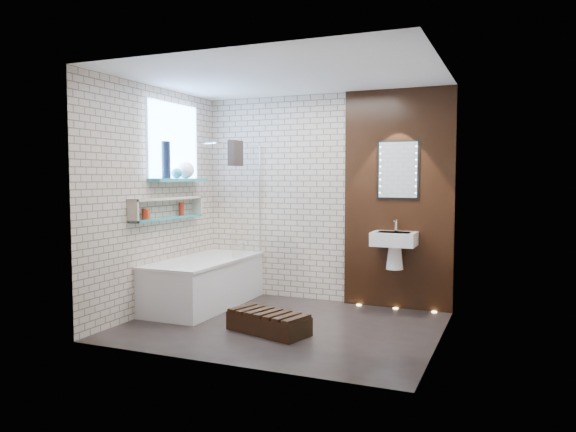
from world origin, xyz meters
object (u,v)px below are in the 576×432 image
at_px(led_mirror, 398,170).
at_px(walnut_step, 269,323).
at_px(washbasin, 394,244).
at_px(bath_screen, 247,200).
at_px(bathtub, 205,282).

height_order(led_mirror, walnut_step, led_mirror).
relative_size(washbasin, led_mirror, 0.83).
height_order(bath_screen, walnut_step, bath_screen).
distance_m(bathtub, bath_screen, 1.14).
height_order(bathtub, led_mirror, led_mirror).
xyz_separation_m(bath_screen, washbasin, (1.82, 0.18, -0.49)).
bearing_deg(bath_screen, led_mirror, 10.66).
bearing_deg(bathtub, led_mirror, 19.78).
relative_size(bathtub, walnut_step, 2.08).
xyz_separation_m(bathtub, bath_screen, (0.35, 0.44, 0.99)).
height_order(bath_screen, led_mirror, led_mirror).
distance_m(washbasin, led_mirror, 0.88).
relative_size(bathtub, washbasin, 3.00).
bearing_deg(bathtub, walnut_step, -31.99).
bearing_deg(walnut_step, bath_screen, 125.41).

